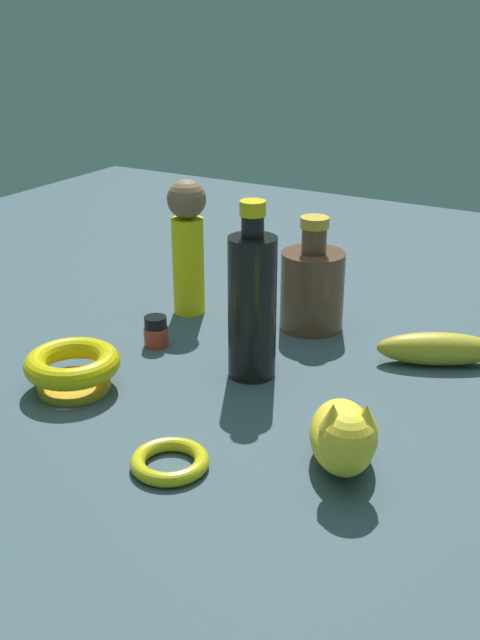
# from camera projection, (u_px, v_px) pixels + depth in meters

# --- Properties ---
(ground) EXTENTS (2.00, 2.00, 0.00)m
(ground) POSITION_uv_depth(u_px,v_px,m) (240.00, 383.00, 0.97)
(ground) COLOR #384C56
(bowl) EXTENTS (0.12, 0.12, 0.05)m
(bowl) POSITION_uv_depth(u_px,v_px,m) (73.00, 367.00, 0.95)
(bowl) COLOR gold
(bowl) RESTS_ON ground
(bangle) EXTENTS (0.08, 0.08, 0.02)m
(bangle) POSITION_uv_depth(u_px,v_px,m) (170.00, 461.00, 0.79)
(bangle) COLOR gold
(bangle) RESTS_ON ground
(cat_figurine) EXTENTS (0.11, 0.15, 0.10)m
(cat_figurine) POSITION_uv_depth(u_px,v_px,m) (344.00, 435.00, 0.78)
(cat_figurine) COLOR yellow
(cat_figurine) RESTS_ON ground
(person_figure_adult) EXTENTS (0.07, 0.07, 0.21)m
(person_figure_adult) POSITION_uv_depth(u_px,v_px,m) (188.00, 242.00, 1.15)
(person_figure_adult) COLOR yellow
(person_figure_adult) RESTS_ON ground
(bottle_tall) EXTENTS (0.06, 0.06, 0.23)m
(bottle_tall) POSITION_uv_depth(u_px,v_px,m) (255.00, 304.00, 0.96)
(bottle_tall) COLOR black
(bottle_tall) RESTS_ON ground
(banana) EXTENTS (0.16, 0.11, 0.04)m
(banana) POSITION_uv_depth(u_px,v_px,m) (438.00, 349.00, 1.01)
(banana) COLOR gold
(banana) RESTS_ON ground
(bottle_short) EXTENTS (0.09, 0.09, 0.17)m
(bottle_short) POSITION_uv_depth(u_px,v_px,m) (314.00, 287.00, 1.11)
(bottle_short) COLOR brown
(bottle_short) RESTS_ON ground
(nail_polish_jar) EXTENTS (0.03, 0.03, 0.04)m
(nail_polish_jar) POSITION_uv_depth(u_px,v_px,m) (156.00, 332.00, 1.07)
(nail_polish_jar) COLOR #B53624
(nail_polish_jar) RESTS_ON ground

